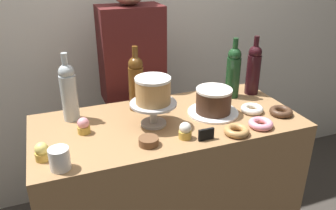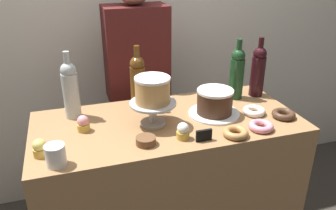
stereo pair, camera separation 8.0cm
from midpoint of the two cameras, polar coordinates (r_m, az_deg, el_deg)
The scene contains 21 objects.
back_wall at distance 2.30m, azimuth -5.68°, elevation 15.11°, with size 6.00×0.05×2.60m.
display_counter at distance 1.87m, azimuth 1.27°, elevation -15.47°, with size 1.26×0.58×0.94m.
cake_stand_pedestal at distance 1.55m, azimuth -1.07°, elevation -0.72°, with size 0.21×0.21×0.11m.
white_layer_cake at distance 1.51m, azimuth -1.10°, elevation 2.54°, with size 0.16×0.16×0.12m.
silver_serving_platter at distance 1.69m, azimuth 9.09°, elevation -1.41°, with size 0.25×0.25×0.01m.
chocolate_round_cake at distance 1.66m, azimuth 9.24°, elevation 0.61°, with size 0.18×0.18×0.12m.
wine_bottle_green at distance 1.85m, azimuth 12.73°, elevation 5.31°, with size 0.08×0.08×0.33m.
wine_bottle_dark_red at distance 1.92m, azimuth 16.07°, elevation 5.61°, with size 0.08×0.08×0.33m.
wine_bottle_clear at distance 1.64m, azimuth -14.75°, elevation 2.60°, with size 0.08×0.08×0.33m.
wine_bottle_amber at distance 1.68m, azimuth -3.74°, elevation 3.94°, with size 0.08×0.08×0.33m.
cupcake_vanilla at distance 1.45m, azimuth 4.12°, elevation -4.44°, with size 0.06×0.06×0.07m.
cupcake_strawberry at distance 1.54m, azimuth -12.64°, elevation -3.11°, with size 0.06×0.06×0.07m.
cupcake_lemon at distance 1.41m, azimuth -19.24°, elevation -6.89°, with size 0.06×0.06×0.07m.
donut_maple at distance 1.51m, azimuth 12.78°, elevation -4.57°, with size 0.11×0.11×0.03m.
donut_sugar at distance 1.73m, azimuth 15.56°, elevation -1.00°, with size 0.11×0.11×0.03m.
donut_pink at distance 1.59m, azimuth 16.77°, elevation -3.44°, with size 0.11×0.11×0.03m.
donut_chocolate at distance 1.74m, azimuth 20.11°, elevation -1.50°, with size 0.11×0.11×0.03m.
cookie_stack at distance 1.41m, azimuth -2.13°, elevation -6.04°, with size 0.08×0.08×0.03m.
price_sign_chalkboard at distance 1.44m, azimuth 7.65°, elevation -5.11°, with size 0.07×0.01×0.05m.
coffee_cup_ceramic at distance 1.33m, azimuth -16.74°, elevation -8.15°, with size 0.08×0.08×0.09m.
barista_figure at distance 2.10m, azimuth -3.97°, elevation 1.12°, with size 0.36×0.22×1.60m.
Camera 2 is at (-0.43, -1.37, 1.67)m, focal length 36.24 mm.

